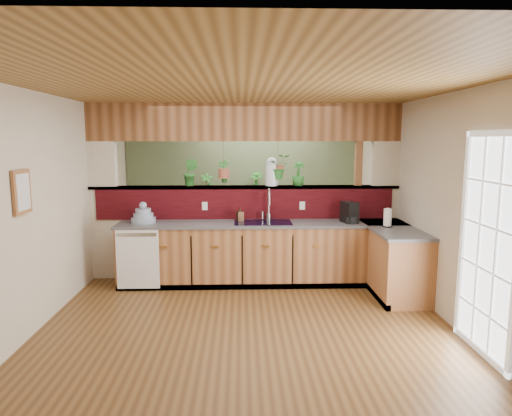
{
  "coord_description": "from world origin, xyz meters",
  "views": [
    {
      "loc": [
        -0.06,
        -5.44,
        2.07
      ],
      "look_at": [
        0.14,
        0.7,
        1.15
      ],
      "focal_mm": 32.0,
      "sensor_mm": 36.0,
      "label": 1
    }
  ],
  "objects_px": {
    "faucet": "(269,203)",
    "paper_towel": "(388,218)",
    "dish_stack": "(143,216)",
    "shelving_console": "(235,222)",
    "glass_jar": "(272,172)",
    "soap_dispenser": "(240,214)",
    "coffee_maker": "(349,213)"
  },
  "relations": [
    {
      "from": "dish_stack",
      "to": "soap_dispenser",
      "type": "distance_m",
      "value": 1.38
    },
    {
      "from": "coffee_maker",
      "to": "paper_towel",
      "type": "distance_m",
      "value": 0.56
    },
    {
      "from": "paper_towel",
      "to": "glass_jar",
      "type": "distance_m",
      "value": 1.81
    },
    {
      "from": "faucet",
      "to": "paper_towel",
      "type": "distance_m",
      "value": 1.68
    },
    {
      "from": "faucet",
      "to": "shelving_console",
      "type": "relative_size",
      "value": 0.33
    },
    {
      "from": "dish_stack",
      "to": "glass_jar",
      "type": "relative_size",
      "value": 0.82
    },
    {
      "from": "paper_towel",
      "to": "shelving_console",
      "type": "xyz_separation_m",
      "value": [
        -2.11,
        2.68,
        -0.52
      ]
    },
    {
      "from": "dish_stack",
      "to": "glass_jar",
      "type": "distance_m",
      "value": 1.98
    },
    {
      "from": "dish_stack",
      "to": "shelving_console",
      "type": "distance_m",
      "value": 2.63
    },
    {
      "from": "shelving_console",
      "to": "dish_stack",
      "type": "bearing_deg",
      "value": -119.11
    },
    {
      "from": "dish_stack",
      "to": "glass_jar",
      "type": "height_order",
      "value": "glass_jar"
    },
    {
      "from": "dish_stack",
      "to": "shelving_console",
      "type": "height_order",
      "value": "dish_stack"
    },
    {
      "from": "dish_stack",
      "to": "coffee_maker",
      "type": "distance_m",
      "value": 2.94
    },
    {
      "from": "glass_jar",
      "to": "shelving_console",
      "type": "xyz_separation_m",
      "value": [
        -0.59,
        1.9,
        -1.1
      ]
    },
    {
      "from": "dish_stack",
      "to": "faucet",
      "type": "bearing_deg",
      "value": 4.16
    },
    {
      "from": "faucet",
      "to": "paper_towel",
      "type": "xyz_separation_m",
      "value": [
        1.58,
        -0.56,
        -0.13
      ]
    },
    {
      "from": "paper_towel",
      "to": "shelving_console",
      "type": "height_order",
      "value": "paper_towel"
    },
    {
      "from": "glass_jar",
      "to": "shelving_console",
      "type": "distance_m",
      "value": 2.27
    },
    {
      "from": "faucet",
      "to": "paper_towel",
      "type": "relative_size",
      "value": 1.78
    },
    {
      "from": "coffee_maker",
      "to": "paper_towel",
      "type": "height_order",
      "value": "coffee_maker"
    },
    {
      "from": "coffee_maker",
      "to": "soap_dispenser",
      "type": "bearing_deg",
      "value": 154.94
    },
    {
      "from": "coffee_maker",
      "to": "paper_towel",
      "type": "xyz_separation_m",
      "value": [
        0.44,
        -0.34,
        -0.02
      ]
    },
    {
      "from": "soap_dispenser",
      "to": "paper_towel",
      "type": "xyz_separation_m",
      "value": [
        2.0,
        -0.52,
        0.02
      ]
    },
    {
      "from": "faucet",
      "to": "glass_jar",
      "type": "distance_m",
      "value": 0.5
    },
    {
      "from": "paper_towel",
      "to": "shelving_console",
      "type": "distance_m",
      "value": 3.45
    },
    {
      "from": "dish_stack",
      "to": "soap_dispenser",
      "type": "height_order",
      "value": "dish_stack"
    },
    {
      "from": "coffee_maker",
      "to": "shelving_console",
      "type": "height_order",
      "value": "coffee_maker"
    },
    {
      "from": "faucet",
      "to": "soap_dispenser",
      "type": "bearing_deg",
      "value": -175.41
    },
    {
      "from": "dish_stack",
      "to": "paper_towel",
      "type": "distance_m",
      "value": 3.4
    },
    {
      "from": "shelving_console",
      "to": "paper_towel",
      "type": "bearing_deg",
      "value": -51.57
    },
    {
      "from": "dish_stack",
      "to": "glass_jar",
      "type": "xyz_separation_m",
      "value": [
        1.85,
        0.35,
        0.61
      ]
    },
    {
      "from": "dish_stack",
      "to": "paper_towel",
      "type": "xyz_separation_m",
      "value": [
        3.37,
        -0.43,
        0.03
      ]
    }
  ]
}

